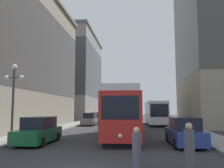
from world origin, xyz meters
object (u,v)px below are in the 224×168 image
lamp_post_left_near (13,90)px  parked_car_left_far (97,118)px  parked_car_left_near (39,131)px  streetcar (124,112)px  pedestrian_crossing_near (137,149)px  transit_bus (155,112)px  parked_car_left_mid (90,120)px  parked_car_right_far (184,132)px  pedestrian_crossing_far (189,148)px

lamp_post_left_near → parked_car_left_far: bearing=85.7°
parked_car_left_far → parked_car_left_near: bearing=-91.6°
streetcar → parked_car_left_near: 7.55m
parked_car_left_far → pedestrian_crossing_near: size_ratio=3.04×
streetcar → transit_bus: (3.98, 15.79, -0.15)m
parked_car_left_mid → pedestrian_crossing_near: 25.94m
parked_car_left_mid → lamp_post_left_near: 19.17m
parked_car_left_mid → parked_car_left_far: (-0.00, 6.30, 0.00)m
transit_bus → lamp_post_left_near: (-11.54, -20.76, 1.75)m
parked_car_left_near → parked_car_left_mid: 18.73m
parked_car_left_near → parked_car_right_far: size_ratio=0.99×
lamp_post_left_near → pedestrian_crossing_far: bearing=-30.3°
parked_car_right_far → parked_car_left_far: size_ratio=1.01×
transit_bus → parked_car_right_far: (0.16, -20.48, -1.10)m
parked_car_left_far → transit_bus: bearing=-26.1°
parked_car_left_far → parked_car_right_far: bearing=-70.0°
parked_car_left_near → parked_car_left_mid: same height
parked_car_left_far → lamp_post_left_near: size_ratio=0.92×
parked_car_left_mid → parked_car_right_far: 21.01m
transit_bus → parked_car_left_far: transit_bus is taller
streetcar → parked_car_left_far: size_ratio=2.83×
transit_bus → parked_car_left_mid: 9.89m
transit_bus → parked_car_left_far: 10.66m
pedestrian_crossing_near → pedestrian_crossing_far: bearing=-38.2°
parked_car_left_near → parked_car_right_far: 9.81m
streetcar → parked_car_left_mid: bearing=111.4°
parked_car_left_near → pedestrian_crossing_far: 10.78m
parked_car_left_near → pedestrian_crossing_far: size_ratio=2.76×
parked_car_left_near → pedestrian_crossing_far: bearing=-36.9°
parked_car_left_mid → parked_car_left_far: bearing=93.2°
streetcar → parked_car_left_mid: streetcar is taller
parked_car_left_near → lamp_post_left_near: size_ratio=0.93×
pedestrian_crossing_near → pedestrian_crossing_far: pedestrian_crossing_far is taller
transit_bus → streetcar: bearing=-104.8°
parked_car_right_far → parked_car_left_far: same height
parked_car_right_far → streetcar: bearing=-49.6°
parked_car_left_far → pedestrian_crossing_near: 32.07m
parked_car_left_near → pedestrian_crossing_near: 9.21m
pedestrian_crossing_near → streetcar: bearing=57.0°
parked_car_left_far → lamp_post_left_near: bearing=-95.9°
streetcar → transit_bus: 16.28m
parked_car_right_far → pedestrian_crossing_far: parked_car_right_far is taller
parked_car_left_mid → parked_car_left_near: bearing=-86.8°
pedestrian_crossing_near → pedestrian_crossing_far: (2.04, -0.00, 0.08)m
parked_car_left_mid → pedestrian_crossing_near: parked_car_left_mid is taller
parked_car_left_mid → lamp_post_left_near: lamp_post_left_near is taller
parked_car_left_mid → transit_bus: bearing=14.3°
transit_bus → lamp_post_left_near: bearing=-119.7°
parked_car_left_near → lamp_post_left_near: 3.43m
parked_car_left_near → transit_bus: bearing=64.1°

